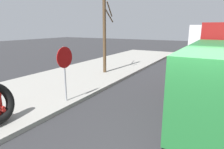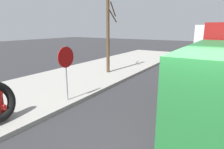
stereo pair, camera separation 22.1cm
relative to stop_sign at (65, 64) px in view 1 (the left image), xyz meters
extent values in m
cube|color=#99968E|center=(-1.27, 2.15, -1.47)|extent=(36.00, 5.00, 0.15)
cylinder|color=red|center=(-2.15, 0.45, -0.94)|extent=(0.09, 0.15, 0.09)
cylinder|color=red|center=(-2.15, 0.45, -1.03)|extent=(0.10, 0.15, 0.10)
cylinder|color=gray|center=(0.00, 0.02, -0.39)|extent=(0.06, 0.06, 2.02)
cylinder|color=red|center=(0.00, -0.02, 0.24)|extent=(0.76, 0.02, 0.76)
cylinder|color=black|center=(3.74, -4.08, -0.99)|extent=(1.10, 0.30, 1.10)
cylinder|color=black|center=(-0.86, -4.10, -0.99)|extent=(1.10, 0.30, 1.10)
cube|color=orange|center=(15.47, -3.82, 0.06)|extent=(4.82, 2.55, 1.60)
cube|color=silver|center=(11.87, -3.78, 0.36)|extent=(2.02, 2.52, 2.20)
cube|color=black|center=(14.37, -3.81, -0.87)|extent=(7.01, 0.97, 0.24)
cylinder|color=black|center=(12.05, -5.03, -0.99)|extent=(1.10, 0.31, 1.10)
cylinder|color=black|center=(12.08, -2.53, -0.99)|extent=(1.10, 0.31, 1.10)
cylinder|color=black|center=(16.65, -5.08, -0.99)|extent=(1.10, 0.31, 1.10)
cylinder|color=black|center=(16.68, -2.58, -0.99)|extent=(1.10, 0.31, 1.10)
cylinder|color=#4C3823|center=(4.71, 1.25, 1.16)|extent=(0.19, 0.19, 5.10)
cylinder|color=#4C3823|center=(4.65, 0.90, 1.94)|extent=(0.75, 0.18, 0.77)
cylinder|color=#4C3823|center=(4.75, 0.92, 2.28)|extent=(0.71, 0.15, 0.77)
camera|label=1|loc=(-5.01, -4.80, 1.28)|focal=30.66mm
camera|label=2|loc=(-4.89, -4.99, 1.28)|focal=30.66mm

